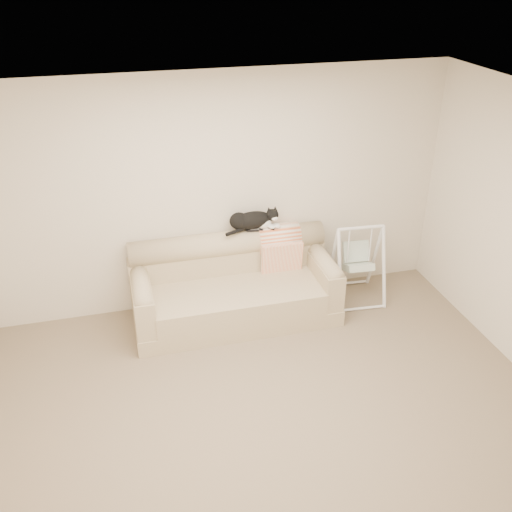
{
  "coord_description": "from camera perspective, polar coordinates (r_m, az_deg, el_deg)",
  "views": [
    {
      "loc": [
        -1.09,
        -3.58,
        3.62
      ],
      "look_at": [
        0.19,
        1.27,
        0.9
      ],
      "focal_mm": 40.0,
      "sensor_mm": 36.0,
      "label": 1
    }
  ],
  "objects": [
    {
      "name": "ground_plane",
      "position": [
        5.21,
        1.61,
        -15.55
      ],
      "size": [
        5.0,
        5.0,
        0.0
      ],
      "primitive_type": "plane",
      "color": "#756248",
      "rests_on": "ground"
    },
    {
      "name": "room_shell",
      "position": [
        4.29,
        1.89,
        -0.74
      ],
      "size": [
        5.04,
        4.04,
        2.6
      ],
      "color": "beige",
      "rests_on": "ground"
    },
    {
      "name": "sofa",
      "position": [
        6.25,
        -2.25,
        -3.13
      ],
      "size": [
        2.2,
        0.93,
        0.9
      ],
      "color": "tan",
      "rests_on": "ground"
    },
    {
      "name": "remote_a",
      "position": [
        6.22,
        -0.14,
        2.65
      ],
      "size": [
        0.19,
        0.08,
        0.03
      ],
      "color": "black",
      "rests_on": "sofa"
    },
    {
      "name": "remote_b",
      "position": [
        6.27,
        1.13,
        2.83
      ],
      "size": [
        0.17,
        0.13,
        0.02
      ],
      "color": "black",
      "rests_on": "sofa"
    },
    {
      "name": "tuxedo_cat",
      "position": [
        6.2,
        -0.35,
        3.59
      ],
      "size": [
        0.63,
        0.28,
        0.25
      ],
      "color": "black",
      "rests_on": "sofa"
    },
    {
      "name": "throw_blanket",
      "position": [
        6.38,
        2.26,
        1.46
      ],
      "size": [
        0.47,
        0.38,
        0.58
      ],
      "color": "orange",
      "rests_on": "sofa"
    },
    {
      "name": "baby_swing",
      "position": [
        6.6,
        10.12,
        -0.62
      ],
      "size": [
        0.6,
        0.64,
        0.93
      ],
      "color": "white",
      "rests_on": "ground"
    }
  ]
}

